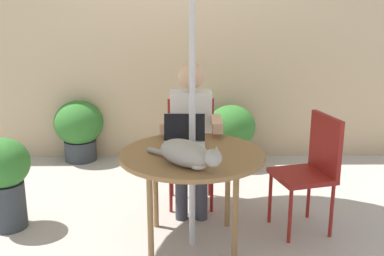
{
  "coord_description": "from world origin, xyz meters",
  "views": [
    {
      "loc": [
        -0.04,
        -3.06,
        1.72
      ],
      "look_at": [
        0.0,
        0.1,
        0.85
      ],
      "focal_mm": 43.6,
      "sensor_mm": 36.0,
      "label": 1
    }
  ],
  "objects": [
    {
      "name": "person_seated",
      "position": [
        -0.0,
        0.63,
        0.7
      ],
      "size": [
        0.48,
        0.48,
        1.24
      ],
      "color": "white",
      "rests_on": "ground"
    },
    {
      "name": "cat",
      "position": [
        -0.03,
        -0.28,
        0.78
      ],
      "size": [
        0.49,
        0.5,
        0.17
      ],
      "color": "gray",
      "rests_on": "patio_table"
    },
    {
      "name": "chair_empty",
      "position": [
        0.91,
        0.24,
        0.53
      ],
      "size": [
        0.49,
        0.49,
        0.9
      ],
      "color": "maroon",
      "rests_on": "ground"
    },
    {
      "name": "potted_plant_by_chair",
      "position": [
        -1.43,
        0.28,
        0.42
      ],
      "size": [
        0.41,
        0.41,
        0.72
      ],
      "color": "#33383D",
      "rests_on": "ground"
    },
    {
      "name": "fence_back",
      "position": [
        0.0,
        2.03,
        0.89
      ],
      "size": [
        5.43,
        0.08,
        1.79
      ],
      "primitive_type": "cube",
      "color": "tan",
      "rests_on": "ground"
    },
    {
      "name": "laptop",
      "position": [
        -0.05,
        0.2,
        0.76
      ],
      "size": [
        0.3,
        0.26,
        0.21
      ],
      "color": "silver",
      "rests_on": "patio_table"
    },
    {
      "name": "potted_plant_near_fence",
      "position": [
        0.44,
        1.71,
        0.35
      ],
      "size": [
        0.51,
        0.51,
        0.65
      ],
      "color": "#9E5138",
      "rests_on": "ground"
    },
    {
      "name": "patio_table",
      "position": [
        0.0,
        0.0,
        0.64
      ],
      "size": [
        1.01,
        1.01,
        0.7
      ],
      "color": "olive",
      "rests_on": "ground"
    },
    {
      "name": "ground_plane",
      "position": [
        0.0,
        0.0,
        0.0
      ],
      "size": [
        14.0,
        14.0,
        0.0
      ],
      "primitive_type": "plane",
      "color": "#ADA399"
    },
    {
      "name": "chair_occupied",
      "position": [
        0.0,
        0.79,
        0.53
      ],
      "size": [
        0.4,
        0.4,
        0.9
      ],
      "color": "maroon",
      "rests_on": "ground"
    },
    {
      "name": "potted_plant_corner",
      "position": [
        -1.21,
        1.88,
        0.38
      ],
      "size": [
        0.53,
        0.53,
        0.67
      ],
      "color": "#33383D",
      "rests_on": "ground"
    }
  ]
}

